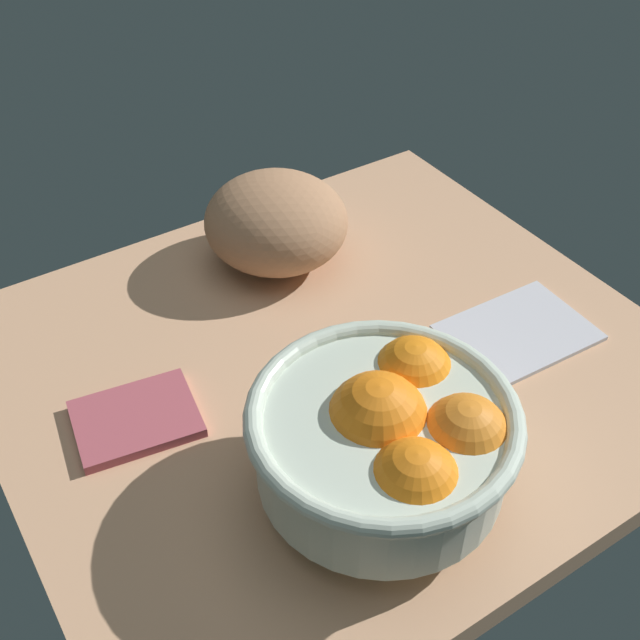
# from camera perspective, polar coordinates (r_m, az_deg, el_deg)

# --- Properties ---
(ground_plane) EXTENTS (0.65, 0.59, 0.03)m
(ground_plane) POSITION_cam_1_polar(r_m,az_deg,el_deg) (0.81, 0.83, -3.53)
(ground_plane) COLOR tan
(fruit_bowl) EXTENTS (0.22, 0.22, 0.12)m
(fruit_bowl) POSITION_cam_1_polar(r_m,az_deg,el_deg) (0.64, 5.08, -8.43)
(fruit_bowl) COLOR silver
(fruit_bowl) RESTS_ON ground
(bread_loaf) EXTENTS (0.23, 0.23, 0.10)m
(bread_loaf) POSITION_cam_1_polar(r_m,az_deg,el_deg) (0.90, -3.16, 7.04)
(bread_loaf) COLOR #AD7B56
(bread_loaf) RESTS_ON ground
(napkin_folded) EXTENTS (0.15, 0.11, 0.01)m
(napkin_folded) POSITION_cam_1_polar(r_m,az_deg,el_deg) (0.85, 14.03, -0.76)
(napkin_folded) COLOR silver
(napkin_folded) RESTS_ON ground
(napkin_spare) EXTENTS (0.12, 0.10, 0.01)m
(napkin_spare) POSITION_cam_1_polar(r_m,az_deg,el_deg) (0.76, -13.05, -6.91)
(napkin_spare) COLOR #AB4B57
(napkin_spare) RESTS_ON ground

